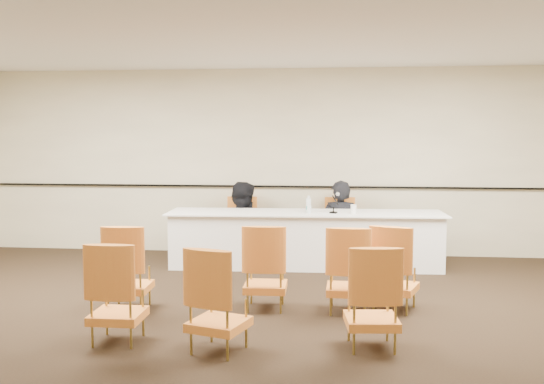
{
  "coord_description": "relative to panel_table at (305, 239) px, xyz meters",
  "views": [
    {
      "loc": [
        0.93,
        -5.8,
        1.9
      ],
      "look_at": [
        0.02,
        2.6,
        1.13
      ],
      "focal_mm": 40.0,
      "sensor_mm": 36.0,
      "label": 1
    }
  ],
  "objects": [
    {
      "name": "aud_chair_back_left",
      "position": [
        -1.56,
        -3.48,
        0.07
      ],
      "size": [
        0.51,
        0.51,
        0.95
      ],
      "primitive_type": null,
      "rotation": [
        0.0,
        0.0,
        0.01
      ],
      "color": "orange",
      "rests_on": "ground"
    },
    {
      "name": "aud_chair_front_left",
      "position": [
        -1.82,
        -2.43,
        0.07
      ],
      "size": [
        0.52,
        0.52,
        0.95
      ],
      "primitive_type": null,
      "rotation": [
        0.0,
        0.0,
        0.04
      ],
      "color": "orange",
      "rests_on": "ground"
    },
    {
      "name": "water_bottle",
      "position": [
        0.05,
        -0.03,
        0.53
      ],
      "size": [
        0.1,
        0.1,
        0.24
      ],
      "primitive_type": null,
      "rotation": [
        0.0,
        0.0,
        -0.39
      ],
      "color": "teal",
      "rests_on": "panel_table"
    },
    {
      "name": "panelist_second",
      "position": [
        -1.04,
        0.55,
        -0.08
      ],
      "size": [
        0.94,
        0.77,
        1.77
      ],
      "primitive_type": "imported",
      "rotation": [
        0.0,
        0.0,
        3.02
      ],
      "color": "black",
      "rests_on": "ground"
    },
    {
      "name": "panelist_second_chair",
      "position": [
        -1.04,
        0.55,
        0.07
      ],
      "size": [
        0.52,
        0.52,
        0.95
      ],
      "primitive_type": null,
      "rotation": [
        0.0,
        0.0,
        0.04
      ],
      "color": "orange",
      "rests_on": "ground"
    },
    {
      "name": "papers",
      "position": [
        0.31,
        0.02,
        0.4
      ],
      "size": [
        0.32,
        0.24,
        0.0
      ],
      "primitive_type": "cube",
      "rotation": [
        0.0,
        0.0,
        -0.08
      ],
      "color": "white",
      "rests_on": "panel_table"
    },
    {
      "name": "coffee_cup",
      "position": [
        0.7,
        -0.09,
        0.47
      ],
      "size": [
        0.09,
        0.09,
        0.13
      ],
      "primitive_type": "cylinder",
      "rotation": [
        0.0,
        0.0,
        -0.11
      ],
      "color": "white",
      "rests_on": "panel_table"
    },
    {
      "name": "panelist_main",
      "position": [
        0.51,
        0.61,
        -0.01
      ],
      "size": [
        0.65,
        0.46,
        1.67
      ],
      "primitive_type": "imported",
      "rotation": [
        0.0,
        0.0,
        3.04
      ],
      "color": "black",
      "rests_on": "ground"
    },
    {
      "name": "aud_chair_back_right",
      "position": [
        0.78,
        -3.39,
        0.07
      ],
      "size": [
        0.55,
        0.55,
        0.95
      ],
      "primitive_type": null,
      "rotation": [
        0.0,
        0.0,
        0.1
      ],
      "color": "orange",
      "rests_on": "ground"
    },
    {
      "name": "ceiling",
      "position": [
        -0.47,
        -2.99,
        2.6
      ],
      "size": [
        10.0,
        10.0,
        0.0
      ],
      "primitive_type": "plane",
      "rotation": [
        3.14,
        0.0,
        0.0
      ],
      "color": "white",
      "rests_on": "ground"
    },
    {
      "name": "panel_table",
      "position": [
        0.0,
        0.0,
        0.0
      ],
      "size": [
        4.05,
        1.07,
        0.81
      ],
      "primitive_type": null,
      "rotation": [
        0.0,
        0.0,
        0.04
      ],
      "color": "white",
      "rests_on": "ground"
    },
    {
      "name": "aud_chair_back_mid",
      "position": [
        -0.58,
        -3.63,
        0.07
      ],
      "size": [
        0.63,
        0.63,
        0.95
      ],
      "primitive_type": null,
      "rotation": [
        0.0,
        0.0,
        -0.31
      ],
      "color": "orange",
      "rests_on": "ground"
    },
    {
      "name": "panelist_main_chair",
      "position": [
        0.51,
        0.61,
        0.07
      ],
      "size": [
        0.52,
        0.52,
        0.95
      ],
      "primitive_type": null,
      "rotation": [
        0.0,
        0.0,
        0.04
      ],
      "color": "orange",
      "rests_on": "ground"
    },
    {
      "name": "aud_chair_front_right",
      "position": [
        0.59,
        -2.27,
        0.07
      ],
      "size": [
        0.51,
        0.51,
        0.95
      ],
      "primitive_type": null,
      "rotation": [
        0.0,
        0.0,
        -0.02
      ],
      "color": "orange",
      "rests_on": "ground"
    },
    {
      "name": "microphone",
      "position": [
        0.41,
        -0.08,
        0.55
      ],
      "size": [
        0.18,
        0.24,
        0.3
      ],
      "primitive_type": null,
      "rotation": [
        0.0,
        0.0,
        -0.38
      ],
      "color": "black",
      "rests_on": "panel_table"
    },
    {
      "name": "floor",
      "position": [
        -0.47,
        -2.99,
        -0.4
      ],
      "size": [
        10.0,
        10.0,
        0.0
      ],
      "primitive_type": "plane",
      "color": "black",
      "rests_on": "ground"
    },
    {
      "name": "drinking_glass",
      "position": [
        0.06,
        -0.13,
        0.45
      ],
      "size": [
        0.07,
        0.07,
        0.1
      ],
      "primitive_type": "cylinder",
      "rotation": [
        0.0,
        0.0,
        -0.14
      ],
      "color": "white",
      "rests_on": "panel_table"
    },
    {
      "name": "wall_back",
      "position": [
        -0.47,
        1.01,
        1.1
      ],
      "size": [
        10.0,
        0.04,
        3.0
      ],
      "primitive_type": "cube",
      "color": "#F8EDC3",
      "rests_on": "ground"
    },
    {
      "name": "aud_chair_front_mid",
      "position": [
        -0.32,
        -2.25,
        0.07
      ],
      "size": [
        0.51,
        0.51,
        0.95
      ],
      "primitive_type": null,
      "rotation": [
        0.0,
        0.0,
        0.03
      ],
      "color": "orange",
      "rests_on": "ground"
    },
    {
      "name": "wall_rail",
      "position": [
        -0.47,
        0.97,
        0.7
      ],
      "size": [
        9.8,
        0.04,
        0.03
      ],
      "primitive_type": "cube",
      "color": "black",
      "rests_on": "wall_back"
    },
    {
      "name": "aud_chair_extra",
      "position": [
        1.1,
        -2.13,
        0.07
      ],
      "size": [
        0.64,
        0.64,
        0.95
      ],
      "primitive_type": null,
      "rotation": [
        0.0,
        0.0,
        -0.33
      ],
      "color": "orange",
      "rests_on": "ground"
    }
  ]
}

